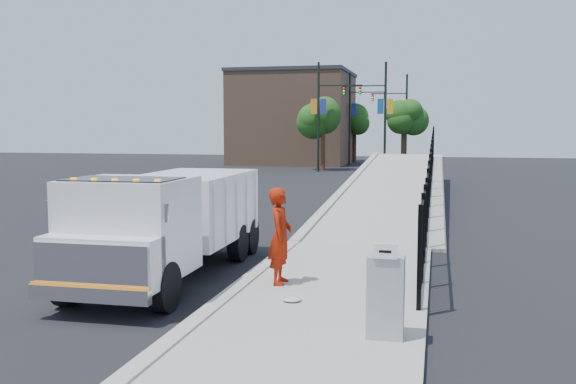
# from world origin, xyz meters

# --- Properties ---
(ground) EXTENTS (120.00, 120.00, 0.00)m
(ground) POSITION_xyz_m (0.00, 0.00, 0.00)
(ground) COLOR black
(ground) RESTS_ON ground
(sidewalk) EXTENTS (3.55, 12.00, 0.12)m
(sidewalk) POSITION_xyz_m (1.93, -2.00, 0.06)
(sidewalk) COLOR #9E998E
(sidewalk) RESTS_ON ground
(curb) EXTENTS (0.30, 12.00, 0.16)m
(curb) POSITION_xyz_m (0.00, -2.00, 0.08)
(curb) COLOR #ADAAA3
(curb) RESTS_ON ground
(ramp) EXTENTS (3.95, 24.06, 3.19)m
(ramp) POSITION_xyz_m (2.12, 16.00, 0.00)
(ramp) COLOR #9E998E
(ramp) RESTS_ON ground
(iron_fence) EXTENTS (0.10, 28.00, 1.80)m
(iron_fence) POSITION_xyz_m (3.55, 12.00, 0.90)
(iron_fence) COLOR black
(iron_fence) RESTS_ON ground
(truck) EXTENTS (2.34, 6.94, 2.37)m
(truck) POSITION_xyz_m (-1.85, -0.36, 1.33)
(truck) COLOR black
(truck) RESTS_ON ground
(worker) EXTENTS (0.50, 0.74, 1.96)m
(worker) POSITION_xyz_m (0.75, -0.69, 1.10)
(worker) COLOR #981A06
(worker) RESTS_ON sidewalk
(utility_cabinet) EXTENTS (0.55, 0.40, 1.25)m
(utility_cabinet) POSITION_xyz_m (3.10, -3.59, 0.75)
(utility_cabinet) COLOR gray
(utility_cabinet) RESTS_ON sidewalk
(arrow_sign) EXTENTS (0.35, 0.04, 0.22)m
(arrow_sign) POSITION_xyz_m (3.10, -3.81, 1.48)
(arrow_sign) COLOR white
(arrow_sign) RESTS_ON utility_cabinet
(debris) EXTENTS (0.35, 0.35, 0.09)m
(debris) POSITION_xyz_m (1.28, -1.95, 0.16)
(debris) COLOR silver
(debris) RESTS_ON sidewalk
(light_pole_0) EXTENTS (3.77, 0.22, 8.00)m
(light_pole_0) POSITION_xyz_m (-4.47, 33.45, 4.36)
(light_pole_0) COLOR black
(light_pole_0) RESTS_ON ground
(light_pole_1) EXTENTS (3.77, 0.22, 8.00)m
(light_pole_1) POSITION_xyz_m (-0.30, 34.40, 4.36)
(light_pole_1) COLOR black
(light_pole_1) RESTS_ON ground
(light_pole_2) EXTENTS (3.77, 0.22, 8.00)m
(light_pole_2) POSITION_xyz_m (-3.46, 43.05, 4.36)
(light_pole_2) COLOR black
(light_pole_2) RESTS_ON ground
(light_pole_3) EXTENTS (3.77, 0.22, 8.00)m
(light_pole_3) POSITION_xyz_m (0.69, 45.71, 4.36)
(light_pole_3) COLOR black
(light_pole_3) RESTS_ON ground
(tree_0) EXTENTS (2.85, 2.85, 5.43)m
(tree_0) POSITION_xyz_m (-4.66, 34.79, 3.96)
(tree_0) COLOR #382314
(tree_0) RESTS_ON ground
(tree_1) EXTENTS (2.25, 2.25, 5.13)m
(tree_1) POSITION_xyz_m (1.07, 39.52, 3.92)
(tree_1) COLOR #382314
(tree_1) RESTS_ON ground
(tree_2) EXTENTS (2.59, 2.59, 5.30)m
(tree_2) POSITION_xyz_m (-3.85, 47.23, 3.94)
(tree_2) COLOR #382314
(tree_2) RESTS_ON ground
(building) EXTENTS (10.00, 10.00, 8.00)m
(building) POSITION_xyz_m (-9.00, 44.00, 4.00)
(building) COLOR #8C664C
(building) RESTS_ON ground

